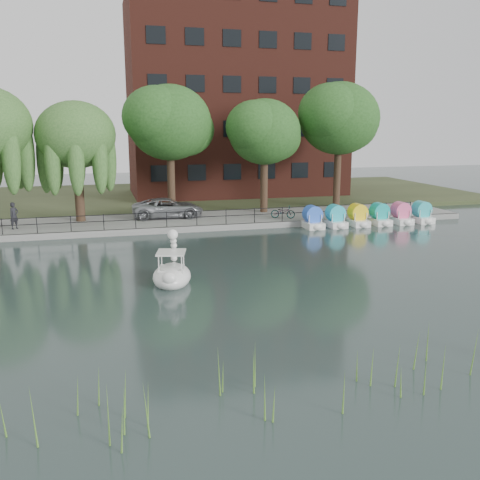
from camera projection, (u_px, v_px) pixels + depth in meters
name	position (u px, v px, depth m)	size (l,w,h in m)	color
ground_plane	(253.00, 289.00, 23.10)	(120.00, 120.00, 0.00)	#3B4F4C
promenade	(190.00, 221.00, 38.17)	(40.00, 6.00, 0.40)	gray
kerb	(198.00, 229.00, 35.38)	(40.00, 0.25, 0.40)	gray
land_strip	(165.00, 197.00, 51.40)	(60.00, 22.00, 0.36)	#47512D
railing	(197.00, 214.00, 35.37)	(32.00, 0.05, 1.00)	black
apartment_building	(236.00, 99.00, 51.19)	(20.00, 10.07, 18.00)	#4C1E16
willow_mid	(76.00, 135.00, 35.95)	(5.32, 5.32, 8.15)	#473323
broadleaf_center	(170.00, 123.00, 38.36)	(6.00, 6.00, 9.25)	#473323
broadleaf_right	(265.00, 132.00, 39.79)	(5.40, 5.40, 8.32)	#473323
broadleaf_far	(339.00, 119.00, 42.16)	(6.30, 6.30, 9.71)	#473323
minivan	(168.00, 206.00, 38.31)	(5.81, 2.67, 1.62)	gray
bicycle	(283.00, 211.00, 38.15)	(1.72, 0.60, 1.00)	gray
pedestrian	(14.00, 214.00, 34.10)	(0.71, 0.48, 1.98)	black
swan_boat	(172.00, 272.00, 23.92)	(2.26, 3.00, 2.27)	white
pedal_boat_row	(369.00, 217.00, 37.68)	(9.65, 1.70, 1.40)	white
reed_bank	(421.00, 363.00, 14.51)	(24.00, 2.40, 1.20)	#669938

